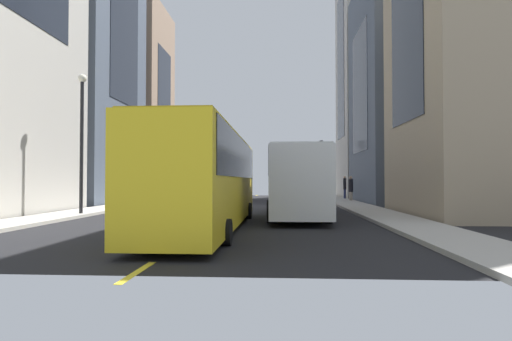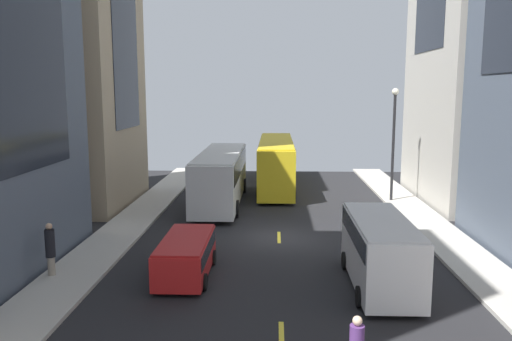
{
  "view_description": "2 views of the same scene",
  "coord_description": "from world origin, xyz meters",
  "px_view_note": "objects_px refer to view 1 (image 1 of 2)",
  "views": [
    {
      "loc": [
        -2.87,
        29.09,
        1.85
      ],
      "look_at": [
        -1.4,
        4.16,
        2.46
      ],
      "focal_mm": 28.66,
      "sensor_mm": 36.0,
      "label": 1
    },
    {
      "loc": [
        -0.22,
        -24.88,
        7.25
      ],
      "look_at": [
        -1.26,
        2.99,
        2.91
      ],
      "focal_mm": 36.17,
      "sensor_mm": 36.0,
      "label": 2
    }
  ],
  "objects_px": {
    "pedestrian_walking_far": "(275,187)",
    "streetcar_yellow": "(209,173)",
    "car_red_0": "(290,191)",
    "traffic_light_near_corner": "(321,158)",
    "pedestrian_crossing_mid": "(345,186)",
    "pedestrian_waiting_curb": "(236,187)",
    "pedestrian_crossing_near": "(351,188)",
    "city_bus_white": "(296,177)",
    "delivery_van_white": "(205,184)"
  },
  "relations": [
    {
      "from": "pedestrian_crossing_near",
      "to": "traffic_light_near_corner",
      "type": "xyz_separation_m",
      "value": [
        1.58,
        -9.09,
        3.07
      ]
    },
    {
      "from": "streetcar_yellow",
      "to": "delivery_van_white",
      "type": "xyz_separation_m",
      "value": [
        3.83,
        -19.81,
        -0.61
      ]
    },
    {
      "from": "pedestrian_walking_far",
      "to": "pedestrian_waiting_curb",
      "type": "xyz_separation_m",
      "value": [
        4.02,
        1.92,
        0.02
      ]
    },
    {
      "from": "pedestrian_walking_far",
      "to": "streetcar_yellow",
      "type": "bearing_deg",
      "value": -29.22
    },
    {
      "from": "pedestrian_crossing_mid",
      "to": "traffic_light_near_corner",
      "type": "xyz_separation_m",
      "value": [
        1.67,
        -5.15,
        3.01
      ]
    },
    {
      "from": "pedestrian_walking_far",
      "to": "pedestrian_waiting_curb",
      "type": "distance_m",
      "value": 4.46
    },
    {
      "from": "city_bus_white",
      "to": "streetcar_yellow",
      "type": "relative_size",
      "value": 0.88
    },
    {
      "from": "pedestrian_crossing_near",
      "to": "traffic_light_near_corner",
      "type": "bearing_deg",
      "value": 68.63
    },
    {
      "from": "car_red_0",
      "to": "delivery_van_white",
      "type": "bearing_deg",
      "value": -6.27
    },
    {
      "from": "pedestrian_crossing_mid",
      "to": "pedestrian_walking_far",
      "type": "height_order",
      "value": "pedestrian_crossing_mid"
    },
    {
      "from": "delivery_van_white",
      "to": "car_red_0",
      "type": "relative_size",
      "value": 1.32
    },
    {
      "from": "car_red_0",
      "to": "pedestrian_crossing_near",
      "type": "height_order",
      "value": "pedestrian_crossing_near"
    },
    {
      "from": "pedestrian_crossing_mid",
      "to": "pedestrian_waiting_curb",
      "type": "height_order",
      "value": "pedestrian_crossing_mid"
    },
    {
      "from": "streetcar_yellow",
      "to": "delivery_van_white",
      "type": "bearing_deg",
      "value": -79.07
    },
    {
      "from": "streetcar_yellow",
      "to": "pedestrian_walking_far",
      "type": "relative_size",
      "value": 6.36
    },
    {
      "from": "city_bus_white",
      "to": "pedestrian_crossing_mid",
      "type": "relative_size",
      "value": 5.49
    },
    {
      "from": "traffic_light_near_corner",
      "to": "delivery_van_white",
      "type": "bearing_deg",
      "value": 38.45
    },
    {
      "from": "streetcar_yellow",
      "to": "city_bus_white",
      "type": "bearing_deg",
      "value": -121.91
    },
    {
      "from": "pedestrian_walking_far",
      "to": "pedestrian_waiting_curb",
      "type": "relative_size",
      "value": 0.99
    },
    {
      "from": "pedestrian_crossing_mid",
      "to": "pedestrian_waiting_curb",
      "type": "xyz_separation_m",
      "value": [
        10.69,
        -3.64,
        -0.18
      ]
    },
    {
      "from": "streetcar_yellow",
      "to": "traffic_light_near_corner",
      "type": "height_order",
      "value": "traffic_light_near_corner"
    },
    {
      "from": "delivery_van_white",
      "to": "traffic_light_near_corner",
      "type": "relative_size",
      "value": 1.0
    },
    {
      "from": "car_red_0",
      "to": "pedestrian_crossing_mid",
      "type": "bearing_deg",
      "value": -140.27
    },
    {
      "from": "delivery_van_white",
      "to": "pedestrian_walking_far",
      "type": "height_order",
      "value": "delivery_van_white"
    },
    {
      "from": "pedestrian_waiting_curb",
      "to": "traffic_light_near_corner",
      "type": "xyz_separation_m",
      "value": [
        -9.01,
        -1.51,
        3.19
      ]
    },
    {
      "from": "pedestrian_crossing_near",
      "to": "traffic_light_near_corner",
      "type": "height_order",
      "value": "traffic_light_near_corner"
    },
    {
      "from": "streetcar_yellow",
      "to": "pedestrian_crossing_mid",
      "type": "bearing_deg",
      "value": -110.71
    },
    {
      "from": "car_red_0",
      "to": "pedestrian_walking_far",
      "type": "relative_size",
      "value": 2.19
    },
    {
      "from": "city_bus_white",
      "to": "delivery_van_white",
      "type": "xyz_separation_m",
      "value": [
        7.39,
        -14.08,
        -0.49
      ]
    },
    {
      "from": "delivery_van_white",
      "to": "pedestrian_crossing_mid",
      "type": "bearing_deg",
      "value": -164.21
    },
    {
      "from": "pedestrian_waiting_curb",
      "to": "city_bus_white",
      "type": "bearing_deg",
      "value": 87.45
    },
    {
      "from": "streetcar_yellow",
      "to": "car_red_0",
      "type": "distance_m",
      "value": 19.37
    },
    {
      "from": "city_bus_white",
      "to": "delivery_van_white",
      "type": "height_order",
      "value": "city_bus_white"
    },
    {
      "from": "streetcar_yellow",
      "to": "traffic_light_near_corner",
      "type": "distance_m",
      "value": 29.51
    },
    {
      "from": "pedestrian_waiting_curb",
      "to": "pedestrian_crossing_near",
      "type": "height_order",
      "value": "pedestrian_crossing_near"
    },
    {
      "from": "city_bus_white",
      "to": "pedestrian_crossing_near",
      "type": "xyz_separation_m",
      "value": [
        -5.18,
        -13.72,
        -0.77
      ]
    },
    {
      "from": "streetcar_yellow",
      "to": "car_red_0",
      "type": "relative_size",
      "value": 2.91
    },
    {
      "from": "pedestrian_walking_far",
      "to": "pedestrian_crossing_near",
      "type": "distance_m",
      "value": 11.55
    },
    {
      "from": "pedestrian_walking_far",
      "to": "pedestrian_crossing_near",
      "type": "xyz_separation_m",
      "value": [
        -6.57,
        9.5,
        0.14
      ]
    },
    {
      "from": "pedestrian_waiting_curb",
      "to": "car_red_0",
      "type": "bearing_deg",
      "value": 107.1
    },
    {
      "from": "streetcar_yellow",
      "to": "pedestrian_walking_far",
      "type": "height_order",
      "value": "streetcar_yellow"
    },
    {
      "from": "delivery_van_white",
      "to": "pedestrian_crossing_mid",
      "type": "height_order",
      "value": "delivery_van_white"
    },
    {
      "from": "city_bus_white",
      "to": "traffic_light_near_corner",
      "type": "bearing_deg",
      "value": -98.97
    },
    {
      "from": "delivery_van_white",
      "to": "traffic_light_near_corner",
      "type": "bearing_deg",
      "value": -141.55
    },
    {
      "from": "streetcar_yellow",
      "to": "pedestrian_crossing_mid",
      "type": "xyz_separation_m",
      "value": [
        -8.84,
        -23.39,
        -0.83
      ]
    },
    {
      "from": "pedestrian_walking_far",
      "to": "pedestrian_crossing_mid",
      "type": "bearing_deg",
      "value": 25.24
    },
    {
      "from": "car_red_0",
      "to": "traffic_light_near_corner",
      "type": "xyz_separation_m",
      "value": [
        -3.61,
        -9.54,
        3.39
      ]
    },
    {
      "from": "streetcar_yellow",
      "to": "pedestrian_waiting_curb",
      "type": "relative_size",
      "value": 6.3
    },
    {
      "from": "streetcar_yellow",
      "to": "pedestrian_walking_far",
      "type": "distance_m",
      "value": 29.06
    },
    {
      "from": "pedestrian_waiting_curb",
      "to": "streetcar_yellow",
      "type": "bearing_deg",
      "value": 77.1
    }
  ]
}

